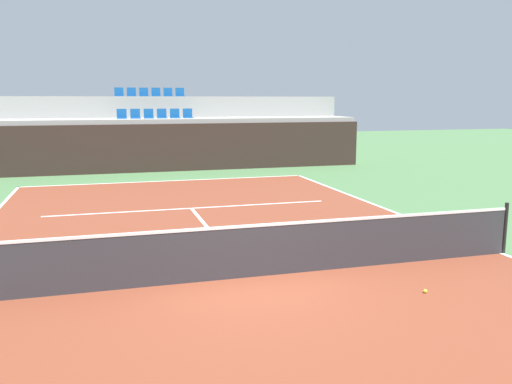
% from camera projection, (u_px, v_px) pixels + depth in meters
% --- Properties ---
extents(ground_plane, '(80.00, 80.00, 0.00)m').
position_uv_depth(ground_plane, '(249.00, 278.00, 9.61)').
color(ground_plane, '#477042').
extents(court_surface, '(11.00, 24.00, 0.01)m').
position_uv_depth(court_surface, '(249.00, 277.00, 9.60)').
color(court_surface, brown).
rests_on(court_surface, ground_plane).
extents(baseline_far, '(11.00, 0.10, 0.00)m').
position_uv_depth(baseline_far, '(168.00, 181.00, 20.91)').
color(baseline_far, white).
rests_on(baseline_far, court_surface).
extents(sideline_right, '(0.10, 24.00, 0.00)m').
position_uv_depth(sideline_right, '(501.00, 253.00, 11.09)').
color(sideline_right, white).
rests_on(sideline_right, court_surface).
extents(service_line_far, '(8.26, 0.10, 0.00)m').
position_uv_depth(service_line_far, '(191.00, 208.00, 15.66)').
color(service_line_far, white).
rests_on(service_line_far, court_surface).
extents(centre_service_line, '(0.10, 6.40, 0.00)m').
position_uv_depth(centre_service_line, '(213.00, 234.00, 12.63)').
color(centre_service_line, white).
rests_on(centre_service_line, court_surface).
extents(back_wall, '(19.00, 0.30, 2.10)m').
position_uv_depth(back_wall, '(160.00, 148.00, 23.54)').
color(back_wall, '#33231E').
rests_on(back_wall, ground_plane).
extents(stands_tier_lower, '(19.00, 2.40, 2.30)m').
position_uv_depth(stands_tier_lower, '(157.00, 143.00, 24.80)').
color(stands_tier_lower, '#9E9E99').
rests_on(stands_tier_lower, ground_plane).
extents(stands_tier_upper, '(19.00, 2.40, 3.31)m').
position_uv_depth(stands_tier_upper, '(151.00, 130.00, 26.99)').
color(stands_tier_upper, '#9E9E99').
rests_on(stands_tier_upper, ground_plane).
extents(seating_row_lower, '(3.47, 0.44, 0.44)m').
position_uv_depth(seating_row_lower, '(155.00, 116.00, 24.67)').
color(seating_row_lower, '#145193').
rests_on(seating_row_lower, stands_tier_lower).
extents(seating_row_upper, '(3.47, 0.44, 0.44)m').
position_uv_depth(seating_row_upper, '(150.00, 94.00, 26.77)').
color(seating_row_upper, '#145193').
rests_on(seating_row_upper, stands_tier_upper).
extents(tennis_net, '(11.08, 0.08, 1.07)m').
position_uv_depth(tennis_net, '(249.00, 250.00, 9.52)').
color(tennis_net, black).
rests_on(tennis_net, court_surface).
extents(tennis_ball_0, '(0.07, 0.07, 0.07)m').
position_uv_depth(tennis_ball_0, '(425.00, 291.00, 8.81)').
color(tennis_ball_0, '#CCE033').
rests_on(tennis_ball_0, court_surface).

